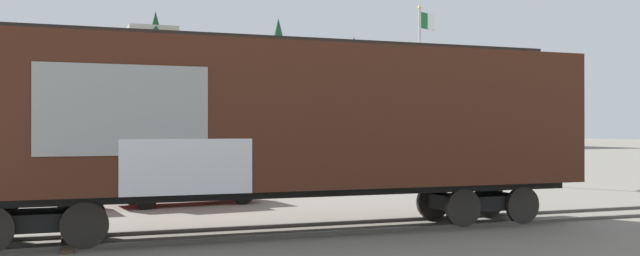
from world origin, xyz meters
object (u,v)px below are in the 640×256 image
(parked_car_red, at_px, (187,177))
(freight_car, at_px, (283,120))
(parked_car_blue, at_px, (7,182))
(flagpole, at_px, (422,71))

(parked_car_red, bearing_deg, freight_car, -81.62)
(parked_car_blue, distance_m, parked_car_red, 5.12)
(flagpole, bearing_deg, parked_car_blue, -158.56)
(flagpole, height_order, parked_car_red, flagpole)
(parked_car_blue, bearing_deg, freight_car, -45.37)
(flagpole, distance_m, parked_car_blue, 19.11)
(freight_car, bearing_deg, parked_car_blue, 134.63)
(freight_car, xyz_separation_m, parked_car_red, (-0.97, 6.59, -1.70))
(freight_car, bearing_deg, flagpole, 48.97)
(parked_car_blue, height_order, parked_car_red, parked_car_blue)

